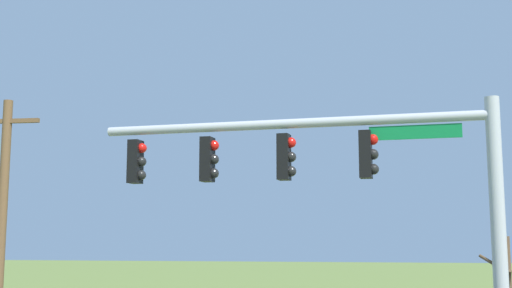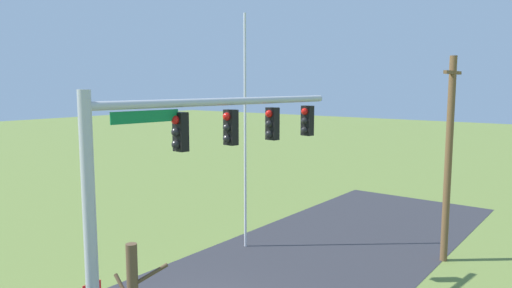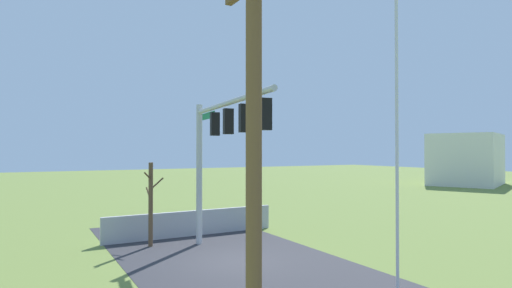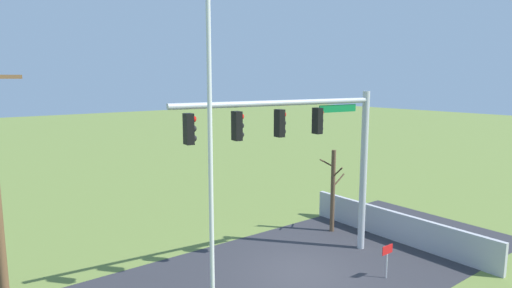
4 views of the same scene
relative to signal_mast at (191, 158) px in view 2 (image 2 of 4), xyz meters
name	(u,v)px [view 2 (image 2 of 4)]	position (x,y,z in m)	size (l,w,h in m)	color
road_surface	(283,275)	(-4.74, -0.37, -4.76)	(28.00, 8.00, 0.01)	#2D2D33
signal_mast	(191,158)	(0.00, 0.00, 0.00)	(8.26, 1.17, 6.49)	#B2B5BA
flagpole	(245,133)	(-6.30, -3.29, -0.09)	(0.10, 0.10, 9.34)	silver
utility_pole	(449,156)	(-9.59, 3.63, -0.79)	(1.90, 0.26, 7.62)	brown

